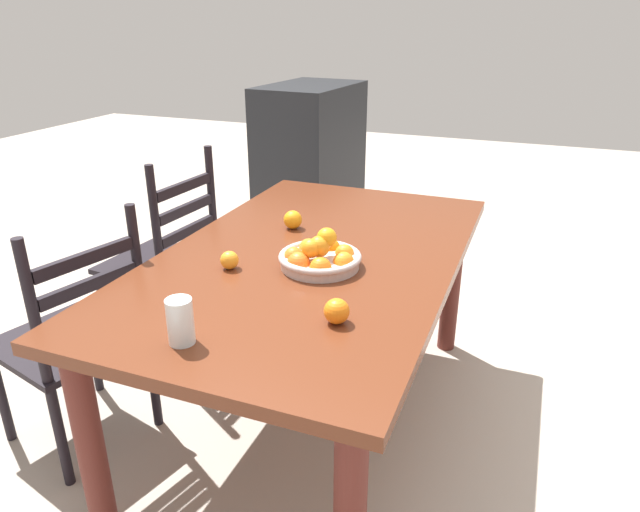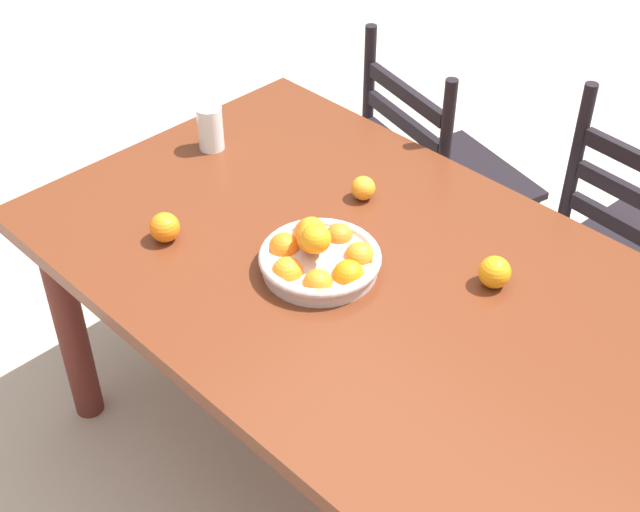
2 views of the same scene
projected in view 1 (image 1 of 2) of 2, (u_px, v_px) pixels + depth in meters
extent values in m
plane|color=#B0A294|center=(313.00, 419.00, 2.37)|extent=(12.00, 12.00, 0.00)
cube|color=#5A2916|center=(312.00, 258.00, 2.09)|extent=(1.72, 1.02, 0.04)
cylinder|color=#58231D|center=(452.00, 284.00, 2.75)|extent=(0.08, 0.08, 0.70)
cylinder|color=#58231D|center=(90.00, 445.00, 1.72)|extent=(0.08, 0.08, 0.70)
cylinder|color=#58231D|center=(294.00, 259.00, 3.02)|extent=(0.08, 0.08, 0.70)
cube|color=black|center=(158.00, 263.00, 2.74)|extent=(0.48, 0.48, 0.03)
cylinder|color=black|center=(159.00, 282.00, 3.07)|extent=(0.04, 0.04, 0.43)
cylinder|color=black|center=(104.00, 314.00, 2.75)|extent=(0.04, 0.04, 0.43)
cylinder|color=black|center=(219.00, 297.00, 2.91)|extent=(0.04, 0.04, 0.43)
cylinder|color=black|center=(168.00, 332.00, 2.59)|extent=(0.04, 0.04, 0.43)
cylinder|color=black|center=(212.00, 202.00, 2.71)|extent=(0.04, 0.04, 0.53)
cylinder|color=black|center=(156.00, 227.00, 2.39)|extent=(0.04, 0.04, 0.53)
cube|color=black|center=(187.00, 231.00, 2.59)|extent=(0.35, 0.05, 0.04)
cube|color=black|center=(185.00, 209.00, 2.55)|extent=(0.35, 0.05, 0.04)
cube|color=black|center=(183.00, 187.00, 2.51)|extent=(0.35, 0.05, 0.04)
cube|color=black|center=(69.00, 340.00, 2.14)|extent=(0.55, 0.55, 0.03)
cylinder|color=black|center=(93.00, 349.00, 2.48)|extent=(0.04, 0.04, 0.41)
cylinder|color=black|center=(1.00, 395.00, 2.18)|extent=(0.04, 0.04, 0.41)
cylinder|color=black|center=(153.00, 381.00, 2.27)|extent=(0.04, 0.04, 0.41)
cylinder|color=black|center=(60.00, 437.00, 1.97)|extent=(0.04, 0.04, 0.41)
cylinder|color=black|center=(138.00, 271.00, 2.08)|extent=(0.04, 0.04, 0.50)
cylinder|color=black|center=(33.00, 313.00, 1.78)|extent=(0.04, 0.04, 0.50)
cube|color=black|center=(93.00, 310.00, 1.96)|extent=(0.36, 0.11, 0.04)
cube|color=black|center=(89.00, 285.00, 1.92)|extent=(0.36, 0.11, 0.04)
cube|color=black|center=(84.00, 259.00, 1.89)|extent=(0.36, 0.11, 0.04)
cube|color=black|center=(310.00, 168.00, 3.97)|extent=(0.82, 0.56, 1.11)
cylinder|color=beige|center=(320.00, 262.00, 1.96)|extent=(0.27, 0.27, 0.04)
torus|color=beige|center=(320.00, 257.00, 1.95)|extent=(0.28, 0.28, 0.02)
sphere|color=orange|center=(329.00, 248.00, 2.03)|extent=(0.07, 0.07, 0.07)
sphere|color=orange|center=(309.00, 248.00, 2.03)|extent=(0.07, 0.07, 0.07)
sphere|color=orange|center=(294.00, 257.00, 1.96)|extent=(0.07, 0.07, 0.07)
sphere|color=orange|center=(299.00, 264.00, 1.90)|extent=(0.08, 0.08, 0.08)
sphere|color=orange|center=(320.00, 268.00, 1.87)|extent=(0.07, 0.07, 0.07)
sphere|color=orange|center=(344.00, 263.00, 1.91)|extent=(0.07, 0.07, 0.07)
sphere|color=orange|center=(345.00, 254.00, 1.99)|extent=(0.07, 0.07, 0.07)
sphere|color=orange|center=(327.00, 238.00, 1.93)|extent=(0.07, 0.07, 0.07)
sphere|color=orange|center=(319.00, 247.00, 1.92)|extent=(0.07, 0.07, 0.07)
sphere|color=orange|center=(311.00, 248.00, 1.91)|extent=(0.06, 0.06, 0.06)
sphere|color=orange|center=(229.00, 260.00, 1.94)|extent=(0.06, 0.06, 0.06)
sphere|color=orange|center=(337.00, 311.00, 1.60)|extent=(0.07, 0.07, 0.07)
sphere|color=orange|center=(293.00, 220.00, 2.30)|extent=(0.07, 0.07, 0.07)
cylinder|color=silver|center=(180.00, 321.00, 1.49)|extent=(0.07, 0.07, 0.13)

